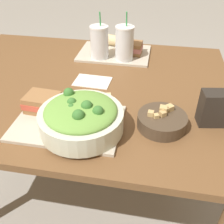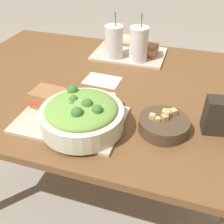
% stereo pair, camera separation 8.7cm
% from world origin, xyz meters
% --- Properties ---
extents(ground_plane, '(12.00, 12.00, 0.00)m').
position_xyz_m(ground_plane, '(0.00, 0.00, 0.00)').
color(ground_plane, gray).
extents(dining_table, '(1.38, 1.05, 0.77)m').
position_xyz_m(dining_table, '(0.00, 0.00, 0.68)').
color(dining_table, brown).
rests_on(dining_table, ground_plane).
extents(tray_near, '(0.39, 0.27, 0.01)m').
position_xyz_m(tray_near, '(0.04, -0.30, 0.77)').
color(tray_near, '#BCB29E').
rests_on(tray_near, dining_table).
extents(tray_far, '(0.39, 0.27, 0.01)m').
position_xyz_m(tray_far, '(0.10, 0.34, 0.77)').
color(tray_far, '#BCB29E').
rests_on(tray_far, dining_table).
extents(salad_bowl, '(0.29, 0.29, 0.12)m').
position_xyz_m(salad_bowl, '(0.11, -0.33, 0.83)').
color(salad_bowl, beige).
rests_on(salad_bowl, tray_near).
extents(soup_bowl, '(0.18, 0.18, 0.07)m').
position_xyz_m(soup_bowl, '(0.38, -0.25, 0.79)').
color(soup_bowl, '#473828').
rests_on(soup_bowl, dining_table).
extents(sandwich_near, '(0.13, 0.11, 0.06)m').
position_xyz_m(sandwich_near, '(-0.07, -0.25, 0.81)').
color(sandwich_near, olive).
rests_on(sandwich_near, tray_near).
extents(baguette_near, '(0.17, 0.10, 0.06)m').
position_xyz_m(baguette_near, '(0.10, -0.20, 0.81)').
color(baguette_near, '#DBBC84').
rests_on(baguette_near, tray_near).
extents(sandwich_far, '(0.12, 0.10, 0.06)m').
position_xyz_m(sandwich_far, '(0.19, 0.34, 0.81)').
color(sandwich_far, olive).
rests_on(sandwich_far, tray_far).
extents(baguette_far, '(0.15, 0.10, 0.06)m').
position_xyz_m(baguette_far, '(0.08, 0.44, 0.81)').
color(baguette_far, '#DBBC84').
rests_on(baguette_far, tray_far).
extents(drink_cup_dark, '(0.10, 0.10, 0.24)m').
position_xyz_m(drink_cup_dark, '(0.04, 0.26, 0.86)').
color(drink_cup_dark, silver).
rests_on(drink_cup_dark, tray_far).
extents(drink_cup_red, '(0.10, 0.10, 0.24)m').
position_xyz_m(drink_cup_red, '(0.17, 0.26, 0.86)').
color(drink_cup_red, silver).
rests_on(drink_cup_red, tray_far).
extents(napkin_folded, '(0.17, 0.12, 0.00)m').
position_xyz_m(napkin_folded, '(0.06, 0.02, 0.77)').
color(napkin_folded, silver).
rests_on(napkin_folded, dining_table).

